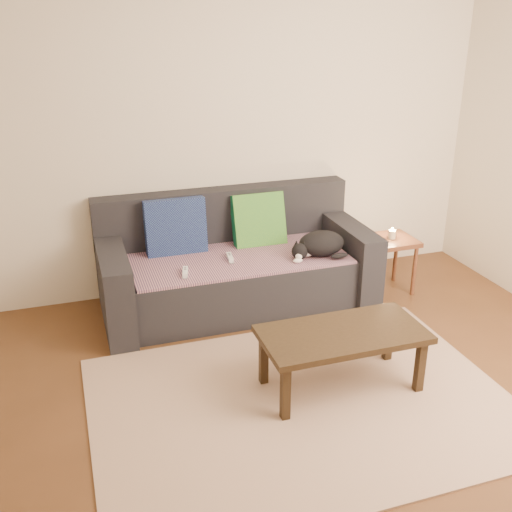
{
  "coord_description": "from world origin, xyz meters",
  "views": [
    {
      "loc": [
        -1.21,
        -2.61,
        2.21
      ],
      "look_at": [
        0.05,
        1.2,
        0.55
      ],
      "focal_mm": 42.0,
      "sensor_mm": 36.0,
      "label": 1
    }
  ],
  "objects_px": {
    "cat": "(319,244)",
    "side_table": "(391,248)",
    "wii_remote_a": "(185,272)",
    "wii_remote_b": "(230,257)",
    "coffee_table": "(342,339)",
    "sofa": "(235,268)"
  },
  "relations": [
    {
      "from": "cat",
      "to": "coffee_table",
      "type": "relative_size",
      "value": 0.49
    },
    {
      "from": "wii_remote_b",
      "to": "side_table",
      "type": "height_order",
      "value": "wii_remote_b"
    },
    {
      "from": "sofa",
      "to": "wii_remote_a",
      "type": "height_order",
      "value": "sofa"
    },
    {
      "from": "wii_remote_a",
      "to": "wii_remote_b",
      "type": "distance_m",
      "value": 0.41
    },
    {
      "from": "cat",
      "to": "wii_remote_b",
      "type": "xyz_separation_m",
      "value": [
        -0.68,
        0.14,
        -0.08
      ]
    },
    {
      "from": "sofa",
      "to": "wii_remote_a",
      "type": "bearing_deg",
      "value": -148.63
    },
    {
      "from": "sofa",
      "to": "cat",
      "type": "xyz_separation_m",
      "value": [
        0.6,
        -0.26,
        0.22
      ]
    },
    {
      "from": "side_table",
      "to": "coffee_table",
      "type": "relative_size",
      "value": 0.46
    },
    {
      "from": "cat",
      "to": "side_table",
      "type": "relative_size",
      "value": 1.06
    },
    {
      "from": "side_table",
      "to": "coffee_table",
      "type": "bearing_deg",
      "value": -130.78
    },
    {
      "from": "wii_remote_a",
      "to": "coffee_table",
      "type": "relative_size",
      "value": 0.15
    },
    {
      "from": "coffee_table",
      "to": "wii_remote_a",
      "type": "bearing_deg",
      "value": 125.22
    },
    {
      "from": "wii_remote_a",
      "to": "side_table",
      "type": "height_order",
      "value": "wii_remote_a"
    },
    {
      "from": "sofa",
      "to": "wii_remote_b",
      "type": "distance_m",
      "value": 0.2
    },
    {
      "from": "wii_remote_a",
      "to": "wii_remote_b",
      "type": "bearing_deg",
      "value": -53.42
    },
    {
      "from": "sofa",
      "to": "coffee_table",
      "type": "xyz_separation_m",
      "value": [
        0.29,
        -1.33,
        0.04
      ]
    },
    {
      "from": "wii_remote_b",
      "to": "sofa",
      "type": "bearing_deg",
      "value": -25.23
    },
    {
      "from": "wii_remote_a",
      "to": "wii_remote_b",
      "type": "relative_size",
      "value": 1.0
    },
    {
      "from": "sofa",
      "to": "coffee_table",
      "type": "relative_size",
      "value": 2.09
    },
    {
      "from": "cat",
      "to": "side_table",
      "type": "bearing_deg",
      "value": 32.17
    },
    {
      "from": "cat",
      "to": "wii_remote_a",
      "type": "relative_size",
      "value": 3.31
    },
    {
      "from": "wii_remote_a",
      "to": "wii_remote_b",
      "type": "height_order",
      "value": "same"
    }
  ]
}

